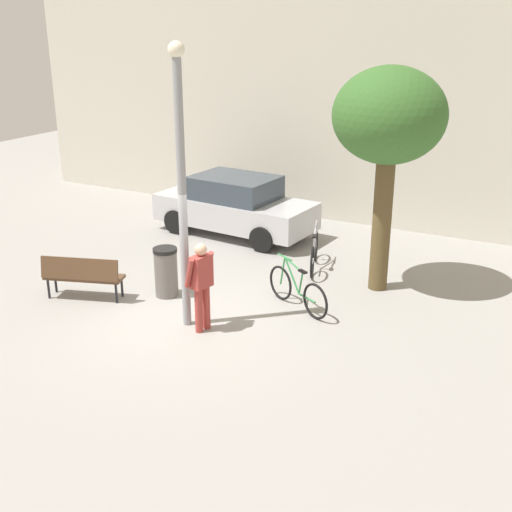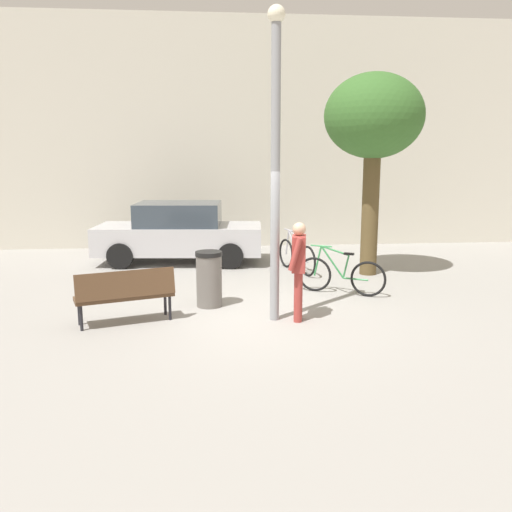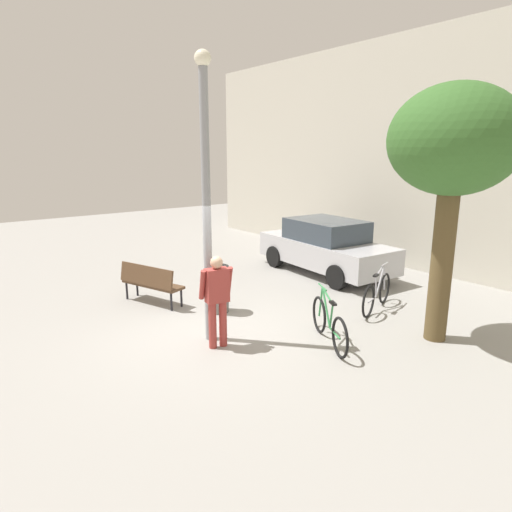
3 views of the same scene
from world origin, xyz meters
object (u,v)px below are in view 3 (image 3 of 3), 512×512
object	(u,v)px
park_bench	(150,281)
trash_bin	(218,289)
plaza_tree	(454,146)
bicycle_green	(329,324)
lamppost	(206,189)
parked_car_silver	(325,247)
bicycle_silver	(377,293)
person_by_lamppost	(217,295)

from	to	relation	value
park_bench	trash_bin	distance (m)	1.67
plaza_tree	bicycle_green	world-z (taller)	plaza_tree
plaza_tree	bicycle_green	xyz separation A→B (m)	(-1.09, -1.72, -3.13)
bicycle_green	trash_bin	xyz separation A→B (m)	(-2.63, -0.66, 0.13)
park_bench	lamppost	bearing A→B (deg)	0.37
bicycle_green	parked_car_silver	xyz separation A→B (m)	(-3.37, 3.53, 0.39)
lamppost	park_bench	size ratio (longest dim) A/B	3.02
bicycle_green	bicycle_silver	xyz separation A→B (m)	(-0.54, 2.15, 0.00)
park_bench	bicycle_silver	bearing A→B (deg)	47.11
lamppost	trash_bin	xyz separation A→B (m)	(-1.10, 0.92, -2.27)
person_by_lamppost	trash_bin	xyz separation A→B (m)	(-1.49, 0.99, -0.45)
plaza_tree	lamppost	bearing A→B (deg)	-128.51
person_by_lamppost	parked_car_silver	xyz separation A→B (m)	(-2.22, 5.18, -0.19)
plaza_tree	bicycle_green	bearing A→B (deg)	-122.42
lamppost	person_by_lamppost	world-z (taller)	lamppost
plaza_tree	bicycle_silver	bearing A→B (deg)	165.46
parked_car_silver	trash_bin	world-z (taller)	parked_car_silver
lamppost	parked_car_silver	xyz separation A→B (m)	(-1.84, 5.11, -2.01)
park_bench	bicycle_silver	size ratio (longest dim) A/B	0.96
bicycle_green	bicycle_silver	distance (m)	2.21
person_by_lamppost	lamppost	bearing A→B (deg)	169.35
bicycle_silver	parked_car_silver	xyz separation A→B (m)	(-2.83, 1.39, 0.39)
plaza_tree	bicycle_green	size ratio (longest dim) A/B	2.81
park_bench	parked_car_silver	world-z (taller)	parked_car_silver
lamppost	parked_car_silver	bearing A→B (deg)	109.76
bicycle_green	bicycle_silver	world-z (taller)	same
person_by_lamppost	parked_car_silver	world-z (taller)	person_by_lamppost
park_bench	plaza_tree	world-z (taller)	plaza_tree
lamppost	plaza_tree	world-z (taller)	lamppost
person_by_lamppost	bicycle_silver	world-z (taller)	person_by_lamppost
lamppost	parked_car_silver	size ratio (longest dim) A/B	1.16
bicycle_green	parked_car_silver	distance (m)	4.90
person_by_lamppost	bicycle_green	world-z (taller)	person_by_lamppost
park_bench	bicycle_green	bearing A→B (deg)	21.65
park_bench	trash_bin	bearing A→B (deg)	34.14
park_bench	bicycle_silver	world-z (taller)	bicycle_silver
park_bench	person_by_lamppost	bearing A→B (deg)	-1.14
bicycle_green	trash_bin	size ratio (longest dim) A/B	1.58
parked_car_silver	bicycle_green	bearing A→B (deg)	-46.39
bicycle_green	plaza_tree	bearing A→B (deg)	57.58
park_bench	bicycle_silver	distance (m)	5.10
person_by_lamppost	bicycle_green	size ratio (longest dim) A/B	1.03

